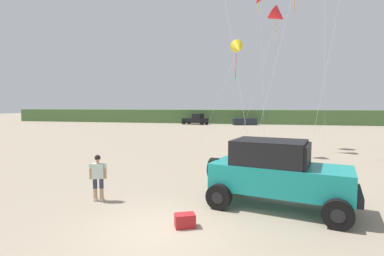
{
  "coord_description": "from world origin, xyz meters",
  "views": [
    {
      "loc": [
        2.53,
        -7.32,
        3.4
      ],
      "look_at": [
        0.11,
        3.24,
        2.57
      ],
      "focal_mm": 27.24,
      "sensor_mm": 36.0,
      "label": 1
    }
  ],
  "objects": [
    {
      "name": "distant_sedan",
      "position": [
        0.08,
        45.43,
        0.6
      ],
      "size": [
        4.5,
        2.76,
        1.2
      ],
      "primitive_type": "cube",
      "rotation": [
        0.0,
        0.0,
        0.27
      ],
      "color": "#1E232D",
      "rests_on": "ground_plane"
    },
    {
      "name": "ground_plane",
      "position": [
        0.0,
        0.0,
        0.0
      ],
      "size": [
        220.0,
        220.0,
        0.0
      ],
      "primitive_type": "plane",
      "color": "gray"
    },
    {
      "name": "kite_red_delta",
      "position": [
        3.9,
        17.5,
        10.6
      ],
      "size": [
        3.94,
        3.26,
        11.53
      ],
      "color": "red",
      "rests_on": "ground_plane"
    },
    {
      "name": "person_watching",
      "position": [
        -3.02,
        1.89,
        0.94
      ],
      "size": [
        0.59,
        0.41,
        1.67
      ],
      "color": "tan",
      "rests_on": "ground_plane"
    },
    {
      "name": "dune_ridge",
      "position": [
        -4.47,
        51.58,
        1.32
      ],
      "size": [
        90.0,
        7.68,
        2.65
      ],
      "primitive_type": "cube",
      "color": "#4C703D",
      "rests_on": "ground_plane"
    },
    {
      "name": "cooler_box",
      "position": [
        0.57,
        0.37,
        0.19
      ],
      "size": [
        0.66,
        0.57,
        0.38
      ],
      "primitive_type": "cube",
      "rotation": [
        0.0,
        0.0,
        0.44
      ],
      "color": "#B21E23",
      "rests_on": "ground_plane"
    },
    {
      "name": "kite_pink_ribbon",
      "position": [
        0.84,
        16.33,
        7.95
      ],
      "size": [
        3.57,
        3.44,
        8.8
      ],
      "color": "yellow",
      "rests_on": "ground_plane"
    },
    {
      "name": "jeep",
      "position": [
        3.18,
        2.6,
        1.2
      ],
      "size": [
        5.02,
        3.3,
        2.26
      ],
      "color": "teal",
      "rests_on": "ground_plane"
    },
    {
      "name": "distant_pickup",
      "position": [
        -8.74,
        45.02,
        0.94
      ],
      "size": [
        4.93,
        3.41,
        1.98
      ],
      "color": "black",
      "rests_on": "ground_plane"
    }
  ]
}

